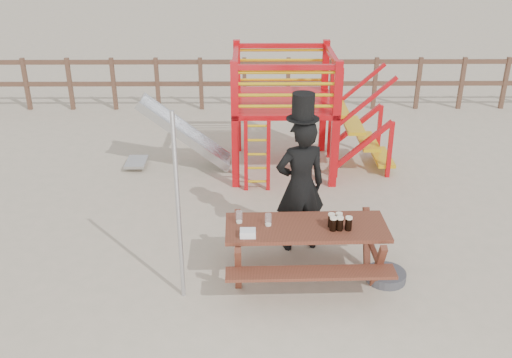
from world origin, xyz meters
name	(u,v)px	position (x,y,z in m)	size (l,w,h in m)	color
ground	(280,284)	(0.00, 0.00, 0.00)	(60.00, 60.00, 0.00)	#BCAA92
back_fence	(266,78)	(0.00, 7.00, 0.74)	(15.09, 0.09, 1.20)	brown
playground_fort	(278,110)	(0.12, 3.58, 1.07)	(4.71, 1.84, 2.10)	red
picnic_table	(306,246)	(0.31, 0.12, 0.47)	(1.95, 1.37, 0.75)	brown
man_with_hat	(301,182)	(0.29, 0.87, 0.96)	(0.75, 0.59, 2.15)	black
metal_pole	(178,210)	(-1.15, -0.22, 1.14)	(0.05, 0.05, 2.28)	#B2B2B7
parasol_base	(386,276)	(1.31, 0.08, 0.06)	(0.49, 0.49, 0.21)	#3E3E44
paper_bag	(248,233)	(-0.38, -0.12, 0.79)	(0.18, 0.14, 0.08)	white
stout_pints	(338,222)	(0.68, 0.05, 0.83)	(0.27, 0.18, 0.17)	black
empty_glasses	(254,219)	(-0.32, 0.17, 0.81)	(0.43, 0.15, 0.15)	silver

